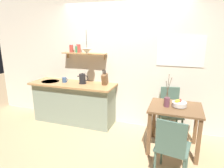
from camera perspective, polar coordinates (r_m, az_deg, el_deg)
The scene contains 13 objects.
ground_plane at distance 3.90m, azimuth 0.20°, elevation -14.66°, with size 14.00×14.00×0.00m, color tan.
back_wall at distance 4.01m, azimuth 6.02°, elevation 6.57°, with size 6.80×0.11×2.70m.
kitchen_counter at distance 4.37m, azimuth -11.00°, elevation -5.21°, with size 1.83×0.63×0.88m.
wall_shelf at distance 4.23m, azimuth -9.23°, elevation 9.42°, with size 0.98×0.20×0.32m.
dining_table at distance 3.38m, azimuth 17.81°, elevation -8.57°, with size 0.82×0.70×0.76m.
dining_chair_near at distance 2.75m, azimuth 17.00°, elevation -16.86°, with size 0.48×0.49×0.89m.
dining_chair_far at distance 3.90m, azimuth 16.54°, elevation -7.09°, with size 0.49×0.52×0.91m.
fruit_bowl at distance 3.32m, azimuth 18.97°, elevation -5.46°, with size 0.23×0.23×0.13m.
twig_vase at distance 3.26m, azimuth 15.69°, elevation -4.89°, with size 0.10×0.09×0.53m.
electric_kettle at distance 4.13m, azimuth -8.57°, elevation 1.50°, with size 0.24×0.16×0.23m.
knife_block at distance 3.96m, azimuth -2.12°, elevation 1.47°, with size 0.09×0.20×0.32m.
coffee_mug_by_sink at distance 4.31m, azimuth -13.67°, elevation 1.18°, with size 0.14×0.09×0.11m.
pendant_lamp at distance 3.87m, azimuth -7.33°, elevation 9.51°, with size 0.20×0.20×0.45m.
Camera 1 is at (1.10, -3.22, 1.91)m, focal length 31.42 mm.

